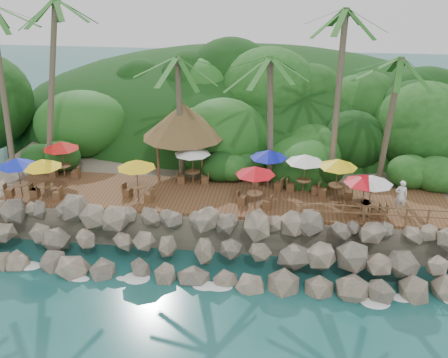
# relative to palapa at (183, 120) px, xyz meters

# --- Properties ---
(ground) EXTENTS (140.00, 140.00, 0.00)m
(ground) POSITION_rel_palapa_xyz_m (3.04, -9.48, -5.79)
(ground) COLOR #19514F
(ground) RESTS_ON ground
(land_base) EXTENTS (32.00, 25.20, 2.10)m
(land_base) POSITION_rel_palapa_xyz_m (3.04, 6.52, -4.74)
(land_base) COLOR gray
(land_base) RESTS_ON ground
(jungle_hill) EXTENTS (44.80, 28.00, 15.40)m
(jungle_hill) POSITION_rel_palapa_xyz_m (3.04, 14.02, -5.79)
(jungle_hill) COLOR #143811
(jungle_hill) RESTS_ON ground
(seawall) EXTENTS (29.00, 4.00, 2.30)m
(seawall) POSITION_rel_palapa_xyz_m (3.04, -7.48, -4.64)
(seawall) COLOR gray
(seawall) RESTS_ON ground
(terrace) EXTENTS (26.00, 5.00, 0.20)m
(terrace) POSITION_rel_palapa_xyz_m (3.04, -3.48, -3.59)
(terrace) COLOR brown
(terrace) RESTS_ON land_base
(jungle_foliage) EXTENTS (44.00, 16.00, 12.00)m
(jungle_foliage) POSITION_rel_palapa_xyz_m (3.04, 5.52, -5.79)
(jungle_foliage) COLOR #143811
(jungle_foliage) RESTS_ON ground
(foam_line) EXTENTS (25.20, 0.80, 0.06)m
(foam_line) POSITION_rel_palapa_xyz_m (3.04, -9.18, -5.76)
(foam_line) COLOR white
(foam_line) RESTS_ON ground
(palms) EXTENTS (29.96, 6.48, 11.95)m
(palms) POSITION_rel_palapa_xyz_m (1.26, -0.64, 5.56)
(palms) COLOR brown
(palms) RESTS_ON ground
(palapa) EXTENTS (5.30, 5.30, 4.60)m
(palapa) POSITION_rel_palapa_xyz_m (0.00, 0.00, 0.00)
(palapa) COLOR brown
(palapa) RESTS_ON ground
(dining_clusters) EXTENTS (22.19, 5.45, 2.44)m
(dining_clusters) POSITION_rel_palapa_xyz_m (2.30, -3.66, -1.47)
(dining_clusters) COLOR brown
(dining_clusters) RESTS_ON terrace
(railing) EXTENTS (8.30, 0.10, 1.00)m
(railing) POSITION_rel_palapa_xyz_m (11.37, -5.83, -2.88)
(railing) COLOR brown
(railing) RESTS_ON terrace
(waiter) EXTENTS (0.70, 0.48, 1.83)m
(waiter) POSITION_rel_palapa_xyz_m (12.99, -4.13, -2.57)
(waiter) COLOR white
(waiter) RESTS_ON terrace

